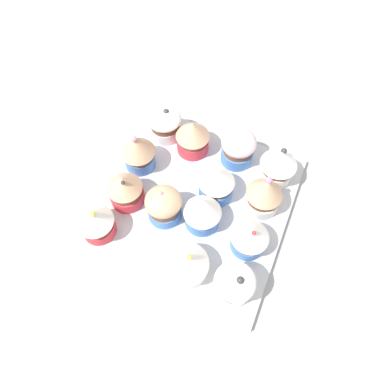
{
  "coord_description": "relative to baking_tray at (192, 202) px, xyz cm",
  "views": [
    {
      "loc": [
        -11.15,
        25.71,
        54.17
      ],
      "look_at": [
        0.0,
        0.0,
        4.2
      ],
      "focal_mm": 33.0,
      "sensor_mm": 36.0,
      "label": 1
    }
  ],
  "objects": [
    {
      "name": "ground_plane",
      "position": [
        0.0,
        0.0,
        -2.1
      ],
      "size": [
        180.0,
        180.0,
        3.0
      ],
      "primitive_type": "cube",
      "color": "#9E9EA3"
    },
    {
      "name": "baking_tray",
      "position": [
        0.0,
        0.0,
        0.0
      ],
      "size": [
        31.78,
        31.78,
        1.2
      ],
      "color": "silver",
      "rests_on": "ground_plane"
    },
    {
      "name": "cupcake_0",
      "position": [
        -11.36,
        -10.09,
        4.45
      ],
      "size": [
        6.21,
        6.21,
        7.64
      ],
      "color": "white",
      "rests_on": "baking_tray"
    },
    {
      "name": "cupcake_1",
      "position": [
        -3.93,
        -10.99,
        4.16
      ],
      "size": [
        6.0,
        6.0,
        6.93
      ],
      "color": "#477AC6",
      "rests_on": "baking_tray"
    },
    {
      "name": "cupcake_2",
      "position": [
        4.2,
        -10.03,
        4.16
      ],
      "size": [
        6.01,
        6.01,
        6.96
      ],
      "color": "#D1333D",
      "rests_on": "baking_tray"
    },
    {
      "name": "cupcake_3",
      "position": [
        10.16,
        -10.99,
        3.85
      ],
      "size": [
        6.04,
        6.04,
        6.52
      ],
      "color": "white",
      "rests_on": "baking_tray"
    },
    {
      "name": "cupcake_4",
      "position": [
        -10.9,
        -3.74,
        4.53
      ],
      "size": [
        5.84,
        5.84,
        8.08
      ],
      "color": "white",
      "rests_on": "baking_tray"
    },
    {
      "name": "cupcake_5",
      "position": [
        -3.13,
        -2.85,
        4.2
      ],
      "size": [
        5.92,
        5.92,
        7.07
      ],
      "color": "#477AC6",
      "rests_on": "baking_tray"
    },
    {
      "name": "cupcake_6",
      "position": [
        11.43,
        -3.17,
        4.67
      ],
      "size": [
        6.0,
        6.0,
        8.03
      ],
      "color": "#477AC6",
      "rests_on": "baking_tray"
    },
    {
      "name": "cupcake_7",
      "position": [
        -11.16,
        3.9,
        4.13
      ],
      "size": [
        5.83,
        5.83,
        6.96
      ],
      "color": "#477AC6",
      "rests_on": "baking_tray"
    },
    {
      "name": "cupcake_8",
      "position": [
        -3.06,
        2.96,
        4.57
      ],
      "size": [
        6.02,
        6.02,
        7.6
      ],
      "color": "#477AC6",
      "rests_on": "baking_tray"
    },
    {
      "name": "cupcake_9",
      "position": [
        3.07,
        4.17,
        3.91
      ],
      "size": [
        5.82,
        5.82,
        6.7
      ],
      "color": "#477AC6",
      "rests_on": "baking_tray"
    },
    {
      "name": "cupcake_10",
      "position": [
        10.07,
        4.01,
        3.98
      ],
      "size": [
        5.78,
        5.78,
        6.97
      ],
      "color": "#D1333D",
      "rests_on": "baking_tray"
    },
    {
      "name": "cupcake_11",
      "position": [
        -11.45,
        11.42,
        3.79
      ],
      "size": [
        5.95,
        5.95,
        6.49
      ],
      "color": "white",
      "rests_on": "baking_tray"
    },
    {
      "name": "cupcake_12",
      "position": [
        -4.05,
        11.42,
        4.19
      ],
      "size": [
        6.74,
        6.74,
        7.11
      ],
      "color": "white",
      "rests_on": "baking_tray"
    },
    {
      "name": "cupcake_13",
      "position": [
        11.48,
        10.96,
        4.19
      ],
      "size": [
        5.88,
        5.88,
        7.12
      ],
      "color": "#D1333D",
      "rests_on": "baking_tray"
    }
  ]
}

